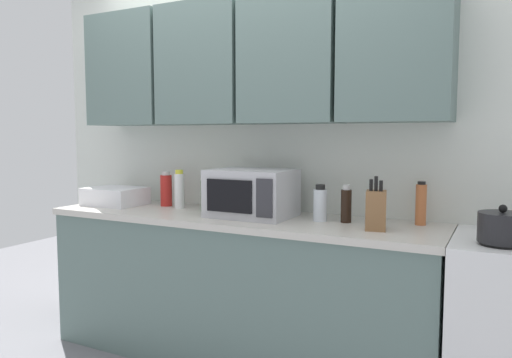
{
  "coord_description": "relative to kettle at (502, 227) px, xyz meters",
  "views": [
    {
      "loc": [
        1.43,
        -2.81,
        1.38
      ],
      "look_at": [
        0.11,
        -0.25,
        1.12
      ],
      "focal_mm": 34.02,
      "sensor_mm": 36.0,
      "label": 1
    }
  ],
  "objects": [
    {
      "name": "wall_back_with_cabinets",
      "position": [
        -1.43,
        0.39,
        0.6
      ],
      "size": [
        3.3,
        0.38,
        2.6
      ],
      "color": "silver",
      "rests_on": "ground_plane"
    },
    {
      "name": "counter_run",
      "position": [
        -1.43,
        0.16,
        -0.53
      ],
      "size": [
        2.43,
        0.63,
        0.9
      ],
      "color": "slate",
      "rests_on": "ground_plane"
    },
    {
      "name": "kettle",
      "position": [
        0.0,
        0.0,
        0.0
      ],
      "size": [
        0.2,
        0.2,
        0.17
      ],
      "color": "black",
      "rests_on": "stove_range"
    },
    {
      "name": "microwave",
      "position": [
        -1.33,
        0.17,
        0.06
      ],
      "size": [
        0.48,
        0.37,
        0.28
      ],
      "color": "#B7B7BC",
      "rests_on": "counter_run"
    },
    {
      "name": "dish_rack",
      "position": [
        -2.39,
        0.16,
        -0.02
      ],
      "size": [
        0.38,
        0.3,
        0.12
      ],
      "primitive_type": "cube",
      "color": "silver",
      "rests_on": "counter_run"
    },
    {
      "name": "knife_block",
      "position": [
        -0.57,
        0.09,
        0.02
      ],
      "size": [
        0.12,
        0.14,
        0.28
      ],
      "color": "brown",
      "rests_on": "counter_run"
    },
    {
      "name": "bottle_clear_tall",
      "position": [
        -0.91,
        0.2,
        0.02
      ],
      "size": [
        0.08,
        0.08,
        0.21
      ],
      "color": "silver",
      "rests_on": "counter_run"
    },
    {
      "name": "bottle_red_sauce",
      "position": [
        -2.05,
        0.28,
        0.03
      ],
      "size": [
        0.08,
        0.08,
        0.23
      ],
      "color": "red",
      "rests_on": "counter_run"
    },
    {
      "name": "bottle_white_jar",
      "position": [
        -1.9,
        0.24,
        0.04
      ],
      "size": [
        0.07,
        0.07,
        0.25
      ],
      "color": "white",
      "rests_on": "counter_run"
    },
    {
      "name": "bottle_soy_dark",
      "position": [
        -0.77,
        0.23,
        0.02
      ],
      "size": [
        0.06,
        0.06,
        0.21
      ],
      "color": "black",
      "rests_on": "counter_run"
    },
    {
      "name": "bottle_green_oil",
      "position": [
        -1.67,
        0.21,
        0.02
      ],
      "size": [
        0.07,
        0.07,
        0.21
      ],
      "color": "#386B2D",
      "rests_on": "counter_run"
    },
    {
      "name": "bottle_spice_jar",
      "position": [
        -0.39,
        0.34,
        0.04
      ],
      "size": [
        0.06,
        0.06,
        0.24
      ],
      "color": "#BC6638",
      "rests_on": "counter_run"
    }
  ]
}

